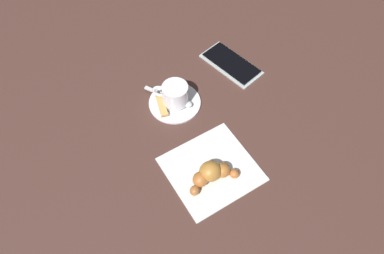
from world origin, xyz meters
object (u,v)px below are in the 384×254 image
Objects in this scene: saucer at (175,102)px; sugar_packet at (162,105)px; cell_phone at (231,64)px; napkin at (211,169)px; croissant at (211,174)px; espresso_cup at (175,94)px; teaspoon at (176,99)px.

saucer is 0.03m from sugar_packet.
saucer is at bearing 104.85° from cell_phone.
croissant is at bearing 148.66° from napkin.
espresso_cup reaches higher than saucer.
sugar_packet is (0.00, 0.04, 0.00)m from teaspoon.
sugar_packet is 0.38× the size of cell_phone.
espresso_cup is 0.19m from napkin.
espresso_cup reaches higher than croissant.
sugar_packet reaches higher than napkin.
saucer is at bearing -1.75° from napkin.
sugar_packet is 0.55× the size of croissant.
napkin is 1.03× the size of cell_phone.
saucer is at bearing 89.12° from teaspoon.
teaspoon is at bearing -90.88° from saucer.
saucer reaches higher than napkin.
cell_phone is (0.05, -0.18, -0.03)m from espresso_cup.
teaspoon is (-0.00, -0.00, 0.01)m from saucer.
teaspoon is 0.21m from croissant.
saucer is 0.71× the size of cell_phone.
croissant is (-0.21, 0.02, 0.01)m from teaspoon.
napkin is 0.03m from croissant.
napkin is at bearing 18.69° from sugar_packet.
saucer and cell_phone have the same top height.
espresso_cup is 0.42× the size of napkin.
saucer is 0.21m from croissant.
napkin is (-0.19, 0.01, -0.01)m from teaspoon.
saucer is 0.01m from teaspoon.
napkin is at bearing 177.17° from teaspoon.
croissant is (-0.21, 0.02, 0.02)m from saucer.
croissant reaches higher than teaspoon.
napkin is at bearing 142.28° from cell_phone.
cell_phone is at bearing -37.72° from napkin.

